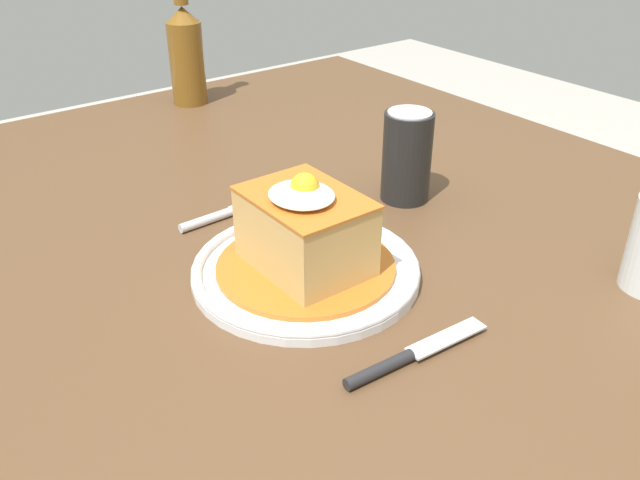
{
  "coord_description": "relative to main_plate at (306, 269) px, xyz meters",
  "views": [
    {
      "loc": [
        0.51,
        -0.47,
        1.16
      ],
      "look_at": [
        -0.01,
        -0.07,
        0.78
      ],
      "focal_mm": 37.89,
      "sensor_mm": 36.0,
      "label": 1
    }
  ],
  "objects": [
    {
      "name": "main_plate",
      "position": [
        0.0,
        0.0,
        0.0
      ],
      "size": [
        0.26,
        0.26,
        0.02
      ],
      "color": "white",
      "rests_on": "dining_table"
    },
    {
      "name": "dining_table",
      "position": [
        0.01,
        0.09,
        -0.1
      ],
      "size": [
        1.46,
        1.05,
        0.74
      ],
      "color": "brown",
      "rests_on": "ground_plane"
    },
    {
      "name": "knife",
      "position": [
        0.18,
        -0.02,
        -0.0
      ],
      "size": [
        0.03,
        0.17,
        0.01
      ],
      "color": "#262628",
      "rests_on": "dining_table"
    },
    {
      "name": "soda_can",
      "position": [
        -0.08,
        0.23,
        0.05
      ],
      "size": [
        0.07,
        0.07,
        0.12
      ],
      "color": "black",
      "rests_on": "dining_table"
    },
    {
      "name": "beer_bottle_amber_far",
      "position": [
        -0.62,
        0.18,
        0.09
      ],
      "size": [
        0.06,
        0.06,
        0.27
      ],
      "color": "brown",
      "rests_on": "dining_table"
    },
    {
      "name": "fork",
      "position": [
        -0.18,
        -0.01,
        -0.0
      ],
      "size": [
        0.02,
        0.14,
        0.01
      ],
      "color": "silver",
      "rests_on": "dining_table"
    },
    {
      "name": "sandwich_meal",
      "position": [
        0.0,
        -0.0,
        0.04
      ],
      "size": [
        0.2,
        0.2,
        0.12
      ],
      "color": "#C66B23",
      "rests_on": "main_plate"
    }
  ]
}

